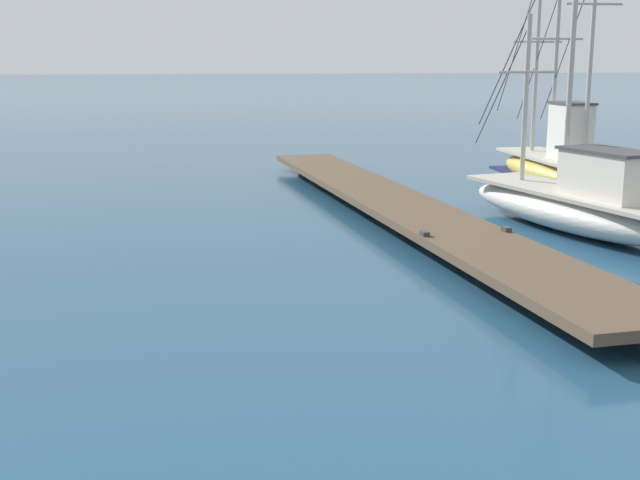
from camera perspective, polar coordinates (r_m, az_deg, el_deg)
The scene contains 3 objects.
floating_dock at distance 18.79m, azimuth 5.31°, elevation 2.46°, with size 2.86×19.06×0.53m.
fishing_boat_0 at distance 24.25m, azimuth 15.83°, elevation 4.98°, with size 1.83×7.39×6.41m.
fishing_boat_1 at distance 18.22m, azimuth 17.19°, elevation 2.45°, with size 3.01×7.11×7.13m.
Camera 1 is at (0.34, 0.12, 3.56)m, focal length 46.80 mm.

